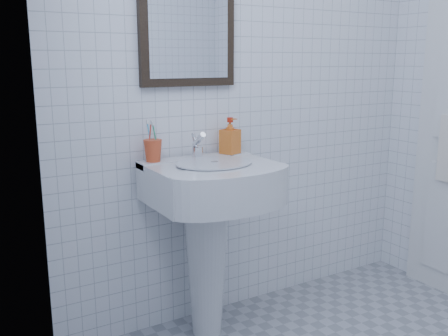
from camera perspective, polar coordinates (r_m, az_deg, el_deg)
wall_back at (r=2.69m, az=3.10°, el=9.75°), size 2.20×0.02×2.50m
wall_left at (r=1.11m, az=-9.96°, el=6.07°), size 0.02×2.40×2.50m
washbasin at (r=2.43m, az=-1.77°, el=-5.96°), size 0.59×0.43×0.90m
faucet at (r=2.44m, az=-3.04°, el=2.39°), size 0.05×0.12×0.13m
toothbrush_cup at (r=2.37m, az=-8.12°, el=1.98°), size 0.11×0.11×0.10m
soap_dispenser at (r=2.54m, az=0.69°, el=3.71°), size 0.11×0.11×0.18m
wall_mirror at (r=2.49m, az=-4.16°, el=16.45°), size 0.50×0.04×0.62m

